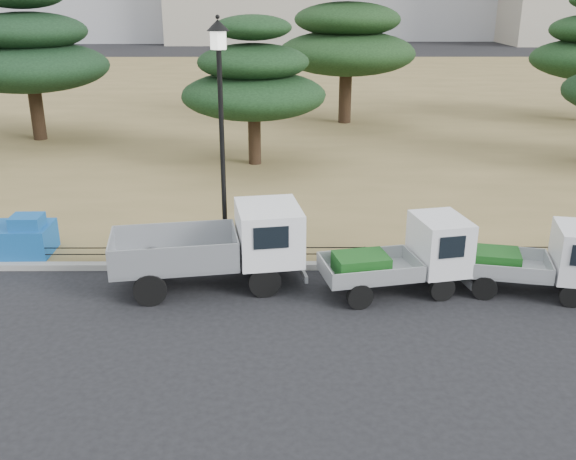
{
  "coord_description": "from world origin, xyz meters",
  "views": [
    {
      "loc": [
        -0.07,
        -12.71,
        6.78
      ],
      "look_at": [
        0.0,
        2.0,
        1.3
      ],
      "focal_mm": 40.0,
      "sensor_mm": 36.0,
      "label": 1
    }
  ],
  "objects_px": {
    "street_lamp": "(221,104)",
    "tarp_pile": "(20,238)",
    "truck_large": "(219,244)",
    "truck_kei_rear": "(541,259)",
    "truck_kei_front": "(406,256)"
  },
  "relations": [
    {
      "from": "street_lamp",
      "to": "tarp_pile",
      "type": "bearing_deg",
      "value": 175.73
    },
    {
      "from": "truck_large",
      "to": "tarp_pile",
      "type": "xyz_separation_m",
      "value": [
        -5.5,
        1.68,
        -0.49
      ]
    },
    {
      "from": "truck_large",
      "to": "street_lamp",
      "type": "relative_size",
      "value": 0.78
    },
    {
      "from": "street_lamp",
      "to": "truck_kei_rear",
      "type": "bearing_deg",
      "value": -12.79
    },
    {
      "from": "truck_kei_rear",
      "to": "street_lamp",
      "type": "relative_size",
      "value": 0.58
    },
    {
      "from": "street_lamp",
      "to": "truck_kei_front",
      "type": "bearing_deg",
      "value": -20.15
    },
    {
      "from": "truck_large",
      "to": "truck_kei_front",
      "type": "distance_m",
      "value": 4.47
    },
    {
      "from": "truck_large",
      "to": "tarp_pile",
      "type": "height_order",
      "value": "truck_large"
    },
    {
      "from": "truck_large",
      "to": "tarp_pile",
      "type": "bearing_deg",
      "value": 153.5
    },
    {
      "from": "street_lamp",
      "to": "tarp_pile",
      "type": "xyz_separation_m",
      "value": [
        -5.53,
        0.41,
        -3.62
      ]
    },
    {
      "from": "truck_kei_rear",
      "to": "truck_large",
      "type": "bearing_deg",
      "value": -171.71
    },
    {
      "from": "street_lamp",
      "to": "truck_large",
      "type": "bearing_deg",
      "value": -91.27
    },
    {
      "from": "truck_large",
      "to": "street_lamp",
      "type": "xyz_separation_m",
      "value": [
        0.03,
        1.27,
        3.13
      ]
    },
    {
      "from": "truck_large",
      "to": "truck_kei_rear",
      "type": "bearing_deg",
      "value": -12.93
    },
    {
      "from": "truck_large",
      "to": "tarp_pile",
      "type": "relative_size",
      "value": 2.75
    }
  ]
}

